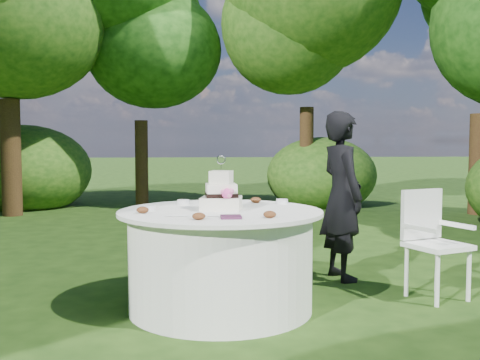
% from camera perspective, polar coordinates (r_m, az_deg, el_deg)
% --- Properties ---
extents(ground, '(80.00, 80.00, 0.00)m').
position_cam_1_polar(ground, '(4.45, -1.97, -12.97)').
color(ground, '#18330D').
rests_on(ground, ground).
extents(napkins, '(0.14, 0.14, 0.02)m').
position_cam_1_polar(napkins, '(3.84, -0.92, -3.77)').
color(napkins, '#441D38').
rests_on(napkins, table).
extents(feather_plume, '(0.48, 0.07, 0.01)m').
position_cam_1_polar(feather_plume, '(3.94, -4.21, -3.62)').
color(feather_plume, white).
rests_on(feather_plume, table).
extents(guest, '(0.49, 0.64, 1.57)m').
position_cam_1_polar(guest, '(5.33, 10.31, -1.58)').
color(guest, black).
rests_on(guest, ground).
extents(table, '(1.56, 1.56, 0.77)m').
position_cam_1_polar(table, '(4.35, -1.99, -8.07)').
color(table, silver).
rests_on(table, ground).
extents(cake, '(0.34, 0.34, 0.42)m').
position_cam_1_polar(cake, '(4.31, -1.90, -1.53)').
color(cake, beige).
rests_on(cake, table).
extents(chair, '(0.54, 0.54, 0.89)m').
position_cam_1_polar(chair, '(4.94, 18.83, -5.31)').
color(chair, white).
rests_on(chair, ground).
extents(votives, '(1.18, 0.48, 0.04)m').
position_cam_1_polar(votives, '(4.55, -3.41, -2.41)').
color(votives, silver).
rests_on(votives, table).
extents(petal_cups, '(1.00, 1.08, 0.05)m').
position_cam_1_polar(petal_cups, '(4.13, -2.25, -3.01)').
color(petal_cups, '#562D16').
rests_on(petal_cups, table).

